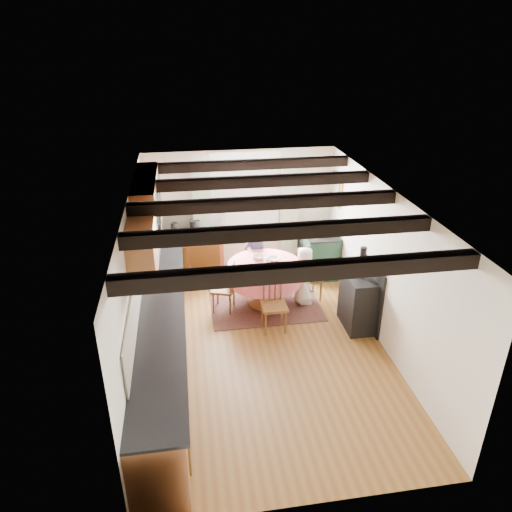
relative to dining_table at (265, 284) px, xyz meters
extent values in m
cube|color=brown|center=(-0.22, -1.23, -0.39)|extent=(3.60, 5.50, 0.00)
cube|color=white|center=(-0.22, -1.23, 2.01)|extent=(3.60, 5.50, 0.00)
cube|color=silver|center=(-0.22, 1.52, 0.81)|extent=(3.60, 0.00, 2.40)
cube|color=silver|center=(-0.22, -3.98, 0.81)|extent=(3.60, 0.00, 2.40)
cube|color=silver|center=(-2.02, -1.23, 0.81)|extent=(0.00, 5.50, 2.40)
cube|color=silver|center=(1.58, -1.23, 0.81)|extent=(0.00, 5.50, 2.40)
cube|color=black|center=(-0.22, -3.23, 1.92)|extent=(3.60, 0.16, 0.16)
cube|color=black|center=(-0.22, -2.23, 1.92)|extent=(3.60, 0.16, 0.16)
cube|color=black|center=(-0.22, -1.23, 1.92)|extent=(3.60, 0.16, 0.16)
cube|color=black|center=(-0.22, -0.23, 1.92)|extent=(3.60, 0.16, 0.16)
cube|color=black|center=(-0.22, 0.77, 1.92)|extent=(3.60, 0.16, 0.16)
cube|color=beige|center=(-2.00, -0.93, 0.81)|extent=(0.02, 4.50, 0.55)
cube|color=beige|center=(-1.22, 1.50, 0.81)|extent=(1.40, 0.02, 0.55)
cube|color=brown|center=(-1.72, -1.23, 0.05)|extent=(0.60, 5.30, 0.88)
cube|color=brown|center=(-1.27, 1.22, 0.05)|extent=(1.30, 0.60, 0.88)
cube|color=black|center=(-1.70, -1.23, 0.51)|extent=(0.64, 5.30, 0.04)
cube|color=black|center=(-1.27, 1.20, 0.51)|extent=(1.30, 0.64, 0.04)
cube|color=brown|center=(-1.85, -0.03, 1.56)|extent=(0.34, 1.80, 0.90)
cube|color=brown|center=(-1.85, -1.53, 1.51)|extent=(0.34, 0.90, 0.70)
cube|color=white|center=(-0.12, 1.51, 1.21)|extent=(1.34, 0.03, 1.54)
cube|color=white|center=(-0.12, 1.51, 1.21)|extent=(1.20, 0.01, 1.40)
cube|color=#BDE7A8|center=(-0.97, 1.42, 0.71)|extent=(0.35, 0.10, 2.10)
cube|color=#BDE7A8|center=(0.73, 1.42, 0.71)|extent=(0.35, 0.10, 2.10)
cylinder|color=black|center=(-0.12, 1.42, 1.81)|extent=(2.00, 0.03, 0.03)
cube|color=gold|center=(1.55, 1.07, 1.31)|extent=(0.04, 0.50, 0.60)
cylinder|color=silver|center=(0.83, 1.49, 1.31)|extent=(0.30, 0.02, 0.30)
cube|color=black|center=(0.00, 0.00, -0.38)|extent=(1.90, 1.48, 0.01)
imported|color=#32344F|center=(-0.05, 0.69, 0.19)|extent=(0.46, 0.33, 1.16)
imported|color=white|center=(0.68, -0.06, 0.14)|extent=(0.35, 0.53, 1.06)
imported|color=silver|center=(0.17, 0.13, 0.41)|extent=(0.26, 0.26, 0.05)
imported|color=silver|center=(-0.08, 0.22, 0.42)|extent=(0.28, 0.28, 0.06)
imported|color=silver|center=(0.06, 0.01, 0.43)|extent=(0.14, 0.14, 0.09)
cylinder|color=#262628|center=(-1.51, 1.26, 0.64)|extent=(0.12, 0.12, 0.21)
cylinder|color=#262628|center=(-1.12, 1.34, 0.64)|extent=(0.19, 0.19, 0.21)
camera|label=1|loc=(-1.28, -7.15, 4.01)|focal=33.38mm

